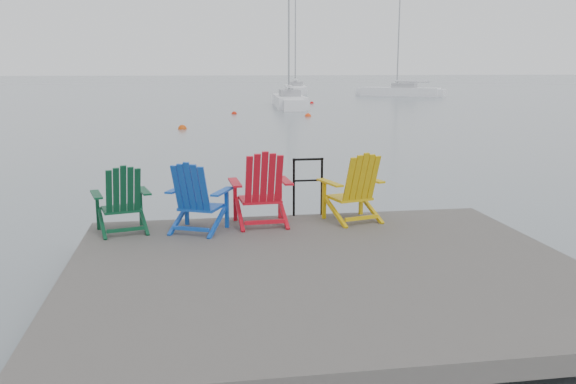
{
  "coord_description": "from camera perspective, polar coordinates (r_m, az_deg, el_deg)",
  "views": [
    {
      "loc": [
        -1.53,
        -6.61,
        2.77
      ],
      "look_at": [
        -0.04,
        2.59,
        0.85
      ],
      "focal_mm": 38.0,
      "sensor_mm": 36.0,
      "label": 1
    }
  ],
  "objects": [
    {
      "name": "chair_yellow",
      "position": [
        9.07,
        6.23,
        0.47
      ],
      "size": [
        0.96,
        0.91,
        1.04
      ],
      "rotation": [
        0.0,
        0.0,
        0.26
      ],
      "color": "#CBA20B",
      "rests_on": "dock"
    },
    {
      "name": "buoy_a",
      "position": [
        28.19,
        -9.85,
        5.82
      ],
      "size": [
        0.4,
        0.4,
        0.4
      ],
      "primitive_type": "sphere",
      "color": "#C4440B",
      "rests_on": "ground"
    },
    {
      "name": "buoy_d",
      "position": [
        47.63,
        2.24,
        8.28
      ],
      "size": [
        0.31,
        0.31,
        0.31
      ],
      "primitive_type": "sphere",
      "color": "red",
      "rests_on": "ground"
    },
    {
      "name": "dock",
      "position": [
        7.2,
        3.64,
        -8.03
      ],
      "size": [
        6.0,
        5.0,
        1.4
      ],
      "color": "#2F2C29",
      "rests_on": "ground"
    },
    {
      "name": "handrail",
      "position": [
        9.39,
        1.87,
        1.03
      ],
      "size": [
        0.48,
        0.04,
        0.9
      ],
      "color": "black",
      "rests_on": "dock"
    },
    {
      "name": "ground",
      "position": [
        7.33,
        3.6,
        -10.59
      ],
      "size": [
        400.0,
        400.0,
        0.0
      ],
      "primitive_type": "plane",
      "color": "slate",
      "rests_on": "ground"
    },
    {
      "name": "chair_green",
      "position": [
        8.71,
        -15.28,
        -0.62
      ],
      "size": [
        0.88,
        0.83,
        0.96
      ],
      "rotation": [
        0.0,
        0.0,
        0.24
      ],
      "color": "#0B3D24",
      "rests_on": "dock"
    },
    {
      "name": "sailboat_mid",
      "position": [
        66.62,
        0.7,
        9.55
      ],
      "size": [
        3.11,
        8.22,
        11.12
      ],
      "rotation": [
        0.0,
        0.0,
        -0.13
      ],
      "color": "white",
      "rests_on": "ground"
    },
    {
      "name": "chair_red",
      "position": [
        8.79,
        -2.49,
        0.35
      ],
      "size": [
        0.9,
        0.84,
        1.09
      ],
      "rotation": [
        0.0,
        0.0,
        0.05
      ],
      "color": "red",
      "rests_on": "dock"
    },
    {
      "name": "buoy_b",
      "position": [
        36.88,
        -5.06,
        7.28
      ],
      "size": [
        0.33,
        0.33,
        0.33
      ],
      "primitive_type": "sphere",
      "color": "red",
      "rests_on": "ground"
    },
    {
      "name": "chair_blue",
      "position": [
        8.54,
        -8.53,
        -0.44
      ],
      "size": [
        0.97,
        0.94,
        1.0
      ],
      "rotation": [
        0.0,
        0.0,
        -0.43
      ],
      "color": "#1044AC",
      "rests_on": "dock"
    },
    {
      "name": "sailboat_far",
      "position": [
        61.12,
        10.5,
        9.17
      ],
      "size": [
        7.26,
        5.83,
        10.44
      ],
      "rotation": [
        0.0,
        0.0,
        0.97
      ],
      "color": "white",
      "rests_on": "ground"
    },
    {
      "name": "buoy_c",
      "position": [
        35.04,
        1.88,
        7.09
      ],
      "size": [
        0.37,
        0.37,
        0.37
      ],
      "primitive_type": "sphere",
      "color": "#F33D0E",
      "rests_on": "ground"
    },
    {
      "name": "sailboat_near",
      "position": [
        43.14,
        0.12,
        8.42
      ],
      "size": [
        2.54,
        7.63,
        10.47
      ],
      "rotation": [
        0.0,
        0.0,
        -0.08
      ],
      "color": "white",
      "rests_on": "ground"
    }
  ]
}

